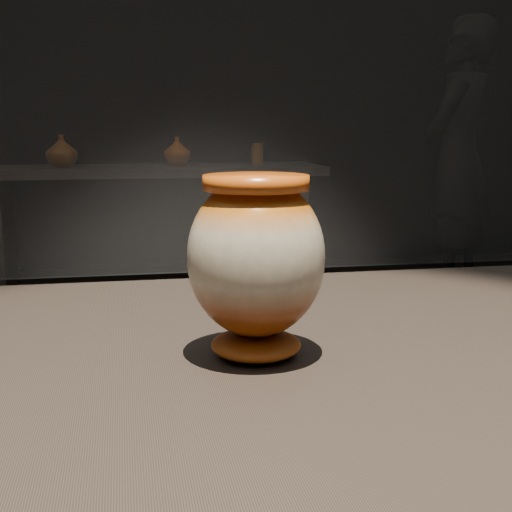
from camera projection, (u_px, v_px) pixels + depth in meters
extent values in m
cube|color=black|center=(134.00, 63.00, 5.49)|extent=(8.00, 3.20, 0.04)
cube|color=black|center=(237.00, 375.00, 0.80)|extent=(2.00, 0.80, 0.05)
ellipsoid|color=#762F0A|center=(256.00, 345.00, 0.78)|extent=(0.11, 0.11, 0.03)
ellipsoid|color=beige|center=(256.00, 257.00, 0.77)|extent=(0.17, 0.17, 0.17)
cylinder|color=orange|center=(256.00, 182.00, 0.75)|extent=(0.13, 0.13, 0.02)
cube|color=black|center=(151.00, 170.00, 4.16)|extent=(2.00, 0.60, 0.05)
cube|color=black|center=(4.00, 251.00, 4.09)|extent=(0.08, 0.50, 0.85)
cube|color=black|center=(291.00, 242.00, 4.40)|extent=(0.08, 0.50, 0.85)
imported|color=brown|center=(62.00, 151.00, 4.00)|extent=(0.24, 0.24, 0.18)
imported|color=#762F0A|center=(177.00, 151.00, 4.18)|extent=(0.20, 0.20, 0.17)
cylinder|color=brown|center=(257.00, 154.00, 4.29)|extent=(0.07, 0.07, 0.13)
imported|color=black|center=(458.00, 157.00, 4.80)|extent=(0.79, 0.78, 1.84)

